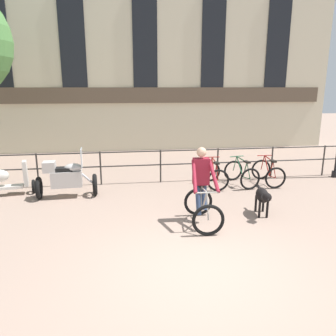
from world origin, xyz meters
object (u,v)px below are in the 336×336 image
at_px(parked_motorcycle, 66,178).
at_px(cyclist_with_bike, 202,190).
at_px(parked_bicycle_near_lamp, 214,175).
at_px(parked_bicycle_mid_right, 268,173).
at_px(parked_scooter, 8,179).
at_px(dog, 263,196).
at_px(parked_bicycle_mid_left, 241,174).

bearing_deg(parked_motorcycle, cyclist_with_bike, -128.01).
xyz_separation_m(cyclist_with_bike, parked_bicycle_near_lamp, (1.06, 2.66, -0.41)).
xyz_separation_m(parked_bicycle_near_lamp, parked_bicycle_mid_right, (1.75, -0.00, 0.00)).
bearing_deg(parked_scooter, dog, -120.74).
distance_m(dog, parked_motorcycle, 5.21).
xyz_separation_m(dog, parked_scooter, (-6.43, 2.47, -0.02)).
relative_size(dog, parked_bicycle_mid_left, 0.88).
bearing_deg(parked_motorcycle, dog, -116.79).
relative_size(cyclist_with_bike, parked_bicycle_mid_right, 1.53).
height_order(cyclist_with_bike, dog, cyclist_with_bike).
relative_size(parked_bicycle_near_lamp, parked_scooter, 0.86).
relative_size(dog, parked_bicycle_near_lamp, 0.92).
relative_size(parked_bicycle_near_lamp, parked_bicycle_mid_right, 1.02).
bearing_deg(parked_scooter, parked_motorcycle, -113.52).
bearing_deg(parked_bicycle_near_lamp, parked_bicycle_mid_left, -177.28).
xyz_separation_m(parked_motorcycle, parked_bicycle_mid_left, (5.20, 0.42, -0.20)).
bearing_deg(parked_bicycle_mid_right, dog, 62.84).
xyz_separation_m(dog, parked_bicycle_mid_right, (1.29, 2.48, -0.12)).
bearing_deg(cyclist_with_bike, dog, 9.59).
xyz_separation_m(parked_bicycle_mid_right, parked_scooter, (-7.72, -0.01, 0.10)).
relative_size(dog, parked_motorcycle, 0.64).
height_order(dog, parked_bicycle_near_lamp, parked_bicycle_near_lamp).
height_order(cyclist_with_bike, parked_bicycle_near_lamp, cyclist_with_bike).
height_order(dog, parked_bicycle_mid_left, parked_bicycle_mid_left).
distance_m(dog, parked_scooter, 6.89).
distance_m(parked_bicycle_mid_left, parked_bicycle_mid_right, 0.88).
xyz_separation_m(parked_bicycle_near_lamp, parked_scooter, (-5.97, -0.01, 0.10)).
bearing_deg(dog, cyclist_with_bike, -162.22).
height_order(parked_bicycle_mid_left, parked_bicycle_mid_right, same).
height_order(parked_bicycle_near_lamp, parked_bicycle_mid_left, same).
distance_m(cyclist_with_bike, dog, 1.56).
height_order(parked_motorcycle, parked_scooter, parked_motorcycle).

